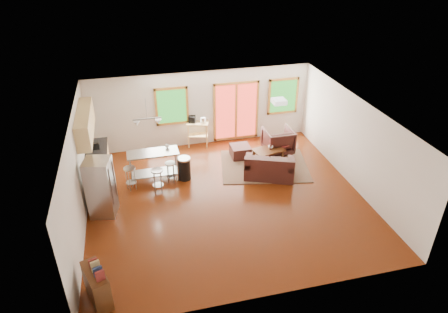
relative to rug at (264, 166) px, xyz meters
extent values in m
cube|color=#3E1505|center=(-1.60, -1.45, -0.02)|extent=(7.50, 7.00, 0.02)
cube|color=white|center=(-1.60, -1.45, 2.60)|extent=(7.50, 7.00, 0.02)
cube|color=silver|center=(-1.60, 2.06, 1.29)|extent=(7.50, 0.02, 2.60)
cube|color=silver|center=(-5.36, -1.45, 1.29)|extent=(0.02, 7.00, 2.60)
cube|color=silver|center=(2.16, -1.45, 1.29)|extent=(0.02, 7.00, 2.60)
cube|color=silver|center=(-1.60, -4.96, 1.29)|extent=(7.50, 0.02, 2.60)
cube|color=#195018|center=(-2.60, 2.01, 1.49)|extent=(0.94, 0.02, 1.14)
cube|color=#AF702B|center=(-2.60, 2.01, 2.10)|extent=(1.10, 0.05, 0.08)
cube|color=#AF702B|center=(-2.60, 2.01, 0.88)|extent=(1.10, 0.05, 0.08)
cube|color=#AF702B|center=(-3.11, 2.01, 1.49)|extent=(0.08, 0.05, 1.30)
cube|color=#AF702B|center=(-2.09, 2.01, 1.49)|extent=(0.08, 0.05, 1.30)
cube|color=#A6271C|center=(-0.40, 2.01, 1.09)|extent=(1.44, 0.02, 1.94)
cube|color=#AF702B|center=(-0.40, 2.01, 2.10)|extent=(1.60, 0.05, 0.08)
cube|color=#AF702B|center=(-0.40, 2.01, 0.08)|extent=(1.60, 0.05, 0.08)
cube|color=#AF702B|center=(-1.16, 2.01, 1.09)|extent=(0.08, 0.05, 2.10)
cube|color=#AF702B|center=(0.36, 2.01, 1.09)|extent=(0.08, 0.05, 2.10)
cube|color=#AF702B|center=(-0.40, 2.01, 1.09)|extent=(0.08, 0.05, 1.94)
cube|color=#195018|center=(1.30, 2.01, 1.49)|extent=(0.94, 0.02, 1.14)
cube|color=#AF702B|center=(1.30, 2.01, 2.10)|extent=(1.10, 0.05, 0.08)
cube|color=#AF702B|center=(1.30, 2.01, 0.88)|extent=(1.10, 0.05, 0.08)
cube|color=#AF702B|center=(0.79, 2.01, 1.49)|extent=(0.08, 0.05, 1.30)
cube|color=#AF702B|center=(1.81, 2.01, 1.49)|extent=(0.08, 0.05, 1.30)
cube|color=#4A593A|center=(0.00, 0.00, 0.00)|extent=(3.06, 2.57, 0.03)
cube|color=black|center=(-0.06, -0.61, 0.19)|extent=(1.67, 1.30, 0.41)
cube|color=black|center=(-0.18, -0.91, 0.58)|extent=(1.44, 0.71, 0.37)
cube|color=black|center=(-0.66, -0.38, 0.48)|extent=(0.48, 0.85, 0.16)
cube|color=black|center=(0.53, -0.84, 0.48)|extent=(0.48, 0.85, 0.16)
cube|color=black|center=(-0.35, -0.45, 0.46)|extent=(0.76, 0.72, 0.12)
cube|color=black|center=(0.26, -0.68, 0.46)|extent=(0.76, 0.72, 0.12)
cube|color=#3E210E|center=(0.24, 0.35, 0.36)|extent=(1.08, 0.79, 0.04)
cube|color=#3E210E|center=(-0.11, 0.05, 0.16)|extent=(0.07, 0.07, 0.35)
cube|color=#3E210E|center=(0.69, 0.23, 0.16)|extent=(0.07, 0.07, 0.35)
cube|color=#3E210E|center=(-0.20, 0.46, 0.16)|extent=(0.07, 0.07, 0.35)
cube|color=#3E210E|center=(0.60, 0.65, 0.16)|extent=(0.07, 0.07, 0.35)
imported|color=black|center=(0.73, 0.80, 0.45)|extent=(0.92, 0.86, 0.94)
cube|color=black|center=(-0.58, 0.75, 0.19)|extent=(0.62, 0.62, 0.41)
imported|color=silver|center=(0.33, 0.39, 0.47)|extent=(0.21, 0.21, 0.17)
sphere|color=red|center=(0.35, 0.42, 0.61)|extent=(0.08, 0.08, 0.07)
sphere|color=red|center=(0.31, 0.37, 0.63)|extent=(0.08, 0.08, 0.07)
sphere|color=red|center=(0.32, 0.43, 0.65)|extent=(0.08, 0.08, 0.07)
imported|color=maroon|center=(0.68, 0.43, 0.55)|extent=(0.24, 0.10, 0.32)
cube|color=#DCB470|center=(-5.05, 0.25, 0.44)|extent=(0.60, 2.20, 0.90)
cube|color=black|center=(-5.05, 0.25, 0.91)|extent=(0.64, 2.24, 0.04)
cube|color=#DCB470|center=(-5.17, 0.25, 1.94)|extent=(0.36, 2.20, 0.70)
cylinder|color=#B7BABC|center=(-5.05, -0.25, 1.02)|extent=(0.12, 0.12, 0.18)
cube|color=black|center=(-5.05, 0.65, 1.03)|extent=(0.22, 0.18, 0.20)
cube|color=#B7BABC|center=(-4.89, -1.29, 0.79)|extent=(0.76, 0.74, 1.60)
cube|color=gray|center=(-4.58, -1.36, 0.79)|extent=(0.14, 0.58, 1.56)
cylinder|color=gray|center=(-4.61, -1.55, 0.92)|extent=(0.03, 0.03, 1.07)
cylinder|color=gray|center=(-4.53, -1.17, 0.92)|extent=(0.03, 0.03, 1.07)
cube|color=#B7BABC|center=(-3.44, 0.03, 0.91)|extent=(1.49, 0.60, 0.04)
cube|color=gray|center=(-3.44, 0.03, 0.23)|extent=(1.39, 0.52, 0.03)
cylinder|color=gray|center=(-4.11, -0.20, 0.44)|extent=(0.04, 0.04, 0.90)
cylinder|color=gray|center=(-2.77, -0.19, 0.44)|extent=(0.04, 0.04, 0.90)
cylinder|color=gray|center=(-4.12, 0.25, 0.44)|extent=(0.04, 0.04, 0.90)
cylinder|color=gray|center=(-2.77, 0.26, 0.44)|extent=(0.04, 0.04, 0.90)
imported|color=white|center=(-3.00, 0.20, 1.00)|extent=(0.14, 0.12, 0.13)
cylinder|color=#B7BABC|center=(-4.15, -0.30, 0.68)|extent=(0.44, 0.44, 0.04)
cylinder|color=gray|center=(-4.10, -0.18, 0.32)|extent=(0.03, 0.03, 0.67)
cylinder|color=gray|center=(-4.27, -0.26, 0.32)|extent=(0.03, 0.03, 0.67)
cylinder|color=gray|center=(-4.19, -0.42, 0.32)|extent=(0.03, 0.03, 0.67)
cylinder|color=gray|center=(-4.03, -0.35, 0.32)|extent=(0.03, 0.03, 0.67)
cylinder|color=gray|center=(-4.15, -0.30, 0.20)|extent=(0.40, 0.40, 0.01)
cylinder|color=#B7BABC|center=(-3.40, -0.62, 0.68)|extent=(0.37, 0.37, 0.04)
cylinder|color=gray|center=(-3.30, -0.54, 0.33)|extent=(0.03, 0.03, 0.68)
cylinder|color=gray|center=(-3.49, -0.52, 0.33)|extent=(0.03, 0.03, 0.68)
cylinder|color=gray|center=(-3.51, -0.70, 0.33)|extent=(0.03, 0.03, 0.68)
cylinder|color=gray|center=(-3.32, -0.72, 0.33)|extent=(0.03, 0.03, 0.68)
cylinder|color=gray|center=(-3.40, -0.62, 0.21)|extent=(0.34, 0.34, 0.01)
cylinder|color=#B7BABC|center=(-2.98, -0.21, 0.62)|extent=(0.37, 0.37, 0.04)
cylinder|color=gray|center=(-2.89, -0.14, 0.29)|extent=(0.03, 0.03, 0.61)
cylinder|color=gray|center=(-3.05, -0.11, 0.29)|extent=(0.03, 0.03, 0.61)
cylinder|color=gray|center=(-3.08, -0.27, 0.29)|extent=(0.03, 0.03, 0.61)
cylinder|color=gray|center=(-2.92, -0.31, 0.29)|extent=(0.03, 0.03, 0.61)
cylinder|color=gray|center=(-2.98, -0.21, 0.19)|extent=(0.33, 0.33, 0.01)
cylinder|color=black|center=(-2.57, -0.13, 0.32)|extent=(0.44, 0.44, 0.67)
cylinder|color=#B7BABC|center=(-2.57, -0.13, 0.67)|extent=(0.46, 0.46, 0.06)
cube|color=#DCB470|center=(-1.78, 1.90, 0.84)|extent=(0.82, 0.65, 0.04)
cube|color=#DCB470|center=(-1.78, 1.90, 0.40)|extent=(0.78, 0.60, 0.03)
cube|color=#DCB470|center=(-2.13, 1.80, 0.42)|extent=(0.05, 0.05, 0.87)
cube|color=#DCB470|center=(-1.53, 1.63, 0.42)|extent=(0.05, 0.05, 0.87)
cube|color=#DCB470|center=(-2.03, 2.16, 0.42)|extent=(0.05, 0.05, 0.87)
cube|color=#DCB470|center=(-1.43, 1.99, 0.42)|extent=(0.05, 0.05, 0.87)
cube|color=black|center=(-1.96, 1.95, 0.98)|extent=(0.28, 0.26, 0.23)
cylinder|color=#B7BABC|center=(-1.60, 1.84, 0.96)|extent=(0.20, 0.20, 0.19)
cube|color=#3E210E|center=(-4.95, -4.22, 0.37)|extent=(0.60, 0.92, 0.76)
cube|color=maroon|center=(-4.81, -4.48, 0.86)|extent=(0.18, 0.10, 0.23)
cube|color=navy|center=(-4.86, -4.34, 0.85)|extent=(0.18, 0.10, 0.21)
cube|color=tan|center=(-4.91, -4.21, 0.87)|extent=(0.18, 0.10, 0.25)
cube|color=maroon|center=(-4.95, -4.07, 0.84)|extent=(0.18, 0.10, 0.19)
cube|color=white|center=(0.00, -0.85, 2.52)|extent=(0.35, 0.35, 0.12)
cylinder|color=gray|center=(-3.50, 0.05, 2.29)|extent=(0.02, 0.02, 0.60)
cube|color=gray|center=(-3.50, 0.05, 1.99)|extent=(0.80, 0.04, 0.03)
cone|color=#B7BABC|center=(-3.80, 0.05, 1.87)|extent=(0.18, 0.18, 0.14)
cone|color=#B7BABC|center=(-3.20, 0.05, 1.87)|extent=(0.18, 0.18, 0.14)
camera|label=1|loc=(-3.83, -10.29, 6.51)|focal=32.00mm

